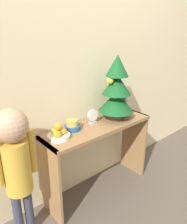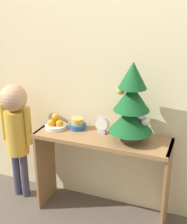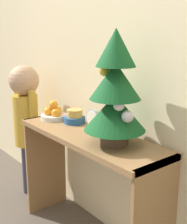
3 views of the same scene
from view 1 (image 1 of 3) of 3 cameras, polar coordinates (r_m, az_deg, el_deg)
ground_plane at (r=2.21m, az=4.28°, el=-21.64°), size 12.00×12.00×0.00m
back_wall at (r=1.93m, az=-2.95°, el=13.75°), size 7.00×0.05×2.50m
console_table at (r=1.99m, az=1.25°, el=-7.72°), size 1.04×0.34×0.70m
mini_tree at (r=1.97m, az=6.04°, el=5.78°), size 0.32×0.32×0.58m
fruit_bowl at (r=1.70m, az=-9.07°, el=-5.61°), size 0.18×0.18×0.13m
singing_bowl at (r=1.82m, az=-5.53°, el=-3.54°), size 0.14×0.14×0.09m
desk_clock at (r=1.91m, az=-0.15°, el=-1.22°), size 0.11×0.04×0.13m
child_figure at (r=1.57m, az=-19.71°, el=-11.23°), size 0.29×0.22×1.04m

